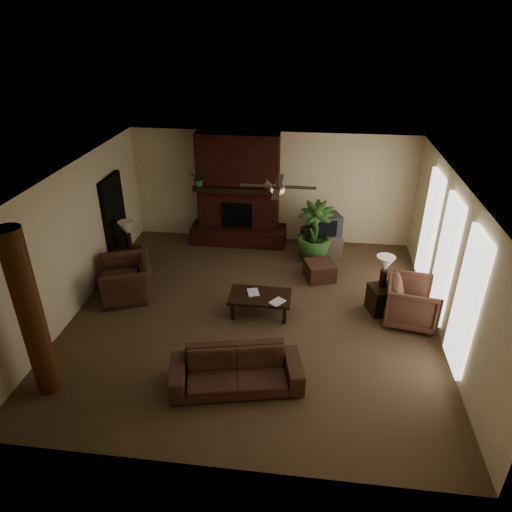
# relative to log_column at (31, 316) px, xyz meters

# --- Properties ---
(room_shell) EXTENTS (7.00, 7.00, 7.00)m
(room_shell) POSITION_rel_log_column_xyz_m (2.95, 2.40, 0.00)
(room_shell) COLOR brown
(room_shell) RESTS_ON ground
(fireplace) EXTENTS (2.40, 0.70, 2.80)m
(fireplace) POSITION_rel_log_column_xyz_m (2.15, 5.62, -0.24)
(fireplace) COLOR #471A13
(fireplace) RESTS_ON ground
(windows) EXTENTS (0.08, 3.65, 2.35)m
(windows) POSITION_rel_log_column_xyz_m (6.40, 2.60, -0.05)
(windows) COLOR white
(windows) RESTS_ON ground
(log_column) EXTENTS (0.36, 0.36, 2.80)m
(log_column) POSITION_rel_log_column_xyz_m (0.00, 0.00, 0.00)
(log_column) COLOR #572E15
(log_column) RESTS_ON ground
(doorway) EXTENTS (0.10, 1.00, 2.10)m
(doorway) POSITION_rel_log_column_xyz_m (-0.49, 4.20, -0.35)
(doorway) COLOR black
(doorway) RESTS_ON ground
(ceiling_fan) EXTENTS (1.35, 1.35, 0.37)m
(ceiling_fan) POSITION_rel_log_column_xyz_m (3.35, 2.70, 1.13)
(ceiling_fan) COLOR black
(ceiling_fan) RESTS_ON ceiling
(sofa) EXTENTS (2.16, 1.03, 0.81)m
(sofa) POSITION_rel_log_column_xyz_m (2.93, 0.44, -0.99)
(sofa) COLOR #4C2F20
(sofa) RESTS_ON ground
(armchair_left) EXTENTS (1.16, 1.38, 1.03)m
(armchair_left) POSITION_rel_log_column_xyz_m (0.23, 2.80, -0.89)
(armchair_left) COLOR #4C2F20
(armchair_left) RESTS_ON ground
(armchair_right) EXTENTS (1.03, 1.08, 0.97)m
(armchair_right) POSITION_rel_log_column_xyz_m (5.96, 2.54, -0.91)
(armchair_right) COLOR #4C2F20
(armchair_right) RESTS_ON ground
(coffee_table) EXTENTS (1.20, 0.70, 0.43)m
(coffee_table) POSITION_rel_log_column_xyz_m (3.07, 2.45, -1.03)
(coffee_table) COLOR black
(coffee_table) RESTS_ON ground
(ottoman) EXTENTS (0.76, 0.76, 0.40)m
(ottoman) POSITION_rel_log_column_xyz_m (4.24, 3.97, -1.20)
(ottoman) COLOR #4C2F20
(ottoman) RESTS_ON ground
(tv_stand) EXTENTS (0.92, 0.63, 0.50)m
(tv_stand) POSITION_rel_log_column_xyz_m (4.33, 5.22, -1.15)
(tv_stand) COLOR #BCBDBF
(tv_stand) RESTS_ON ground
(tv) EXTENTS (0.78, 0.71, 0.52)m
(tv) POSITION_rel_log_column_xyz_m (4.35, 5.22, -0.64)
(tv) COLOR #39393C
(tv) RESTS_ON tv_stand
(floor_vase) EXTENTS (0.34, 0.34, 0.77)m
(floor_vase) POSITION_rel_log_column_xyz_m (3.91, 5.14, -0.97)
(floor_vase) COLOR #2D2219
(floor_vase) RESTS_ON ground
(floor_plant) EXTENTS (1.08, 1.58, 0.81)m
(floor_plant) POSITION_rel_log_column_xyz_m (4.08, 4.84, -0.99)
(floor_plant) COLOR #355A24
(floor_plant) RESTS_ON ground
(side_table_left) EXTENTS (0.57, 0.57, 0.55)m
(side_table_left) POSITION_rel_log_column_xyz_m (-0.15, 3.82, -1.12)
(side_table_left) COLOR black
(side_table_left) RESTS_ON ground
(lamp_left) EXTENTS (0.44, 0.44, 0.65)m
(lamp_left) POSITION_rel_log_column_xyz_m (-0.09, 3.86, -0.40)
(lamp_left) COLOR black
(lamp_left) RESTS_ON side_table_left
(side_table_right) EXTENTS (0.63, 0.63, 0.55)m
(side_table_right) POSITION_rel_log_column_xyz_m (5.46, 2.85, -1.12)
(side_table_right) COLOR black
(side_table_right) RESTS_ON ground
(lamp_right) EXTENTS (0.37, 0.37, 0.65)m
(lamp_right) POSITION_rel_log_column_xyz_m (5.43, 2.90, -0.40)
(lamp_right) COLOR black
(lamp_right) RESTS_ON side_table_right
(mantel_plant) EXTENTS (0.42, 0.46, 0.33)m
(mantel_plant) POSITION_rel_log_column_xyz_m (1.24, 5.36, 0.32)
(mantel_plant) COLOR #355A24
(mantel_plant) RESTS_ON fireplace
(mantel_vase) EXTENTS (0.25, 0.26, 0.22)m
(mantel_vase) POSITION_rel_log_column_xyz_m (2.90, 5.40, 0.27)
(mantel_vase) COLOR brown
(mantel_vase) RESTS_ON fireplace
(book_a) EXTENTS (0.21, 0.09, 0.29)m
(book_a) POSITION_rel_log_column_xyz_m (2.83, 2.48, -0.83)
(book_a) COLOR #999999
(book_a) RESTS_ON coffee_table
(book_b) EXTENTS (0.18, 0.15, 0.29)m
(book_b) POSITION_rel_log_column_xyz_m (3.34, 2.30, -0.82)
(book_b) COLOR #999999
(book_b) RESTS_ON coffee_table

